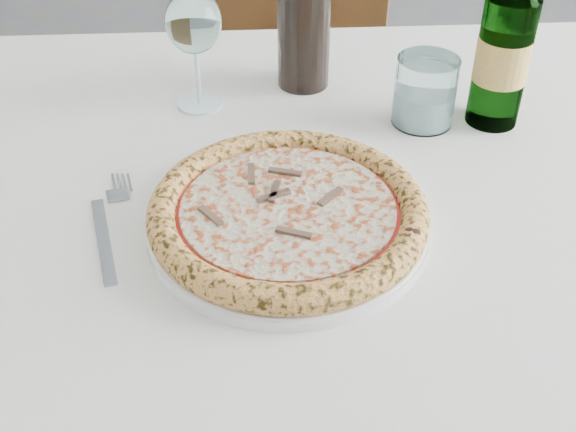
# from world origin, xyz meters

# --- Properties ---
(dining_table) EXTENTS (1.61, 1.01, 0.76)m
(dining_table) POSITION_xyz_m (-0.22, -0.11, 0.67)
(dining_table) COLOR brown
(dining_table) RESTS_ON floor
(chair_far) EXTENTS (0.50, 0.50, 0.93)m
(chair_far) POSITION_xyz_m (-0.21, 0.69, 0.53)
(chair_far) COLOR brown
(chair_far) RESTS_ON floor
(plate) EXTENTS (0.32, 0.32, 0.02)m
(plate) POSITION_xyz_m (-0.22, -0.21, 0.76)
(plate) COLOR white
(plate) RESTS_ON dining_table
(pizza) EXTENTS (0.32, 0.32, 0.03)m
(pizza) POSITION_xyz_m (-0.22, -0.21, 0.78)
(pizza) COLOR tan
(pizza) RESTS_ON plate
(fork) EXTENTS (0.06, 0.22, 0.00)m
(fork) POSITION_xyz_m (-0.42, -0.21, 0.76)
(fork) COLOR #9196A5
(fork) RESTS_ON dining_table
(wine_glass) EXTENTS (0.08, 0.08, 0.17)m
(wine_glass) POSITION_xyz_m (-0.35, 0.08, 0.88)
(wine_glass) COLOR white
(wine_glass) RESTS_ON dining_table
(tumbler) EXTENTS (0.09, 0.09, 0.10)m
(tumbler) POSITION_xyz_m (-0.03, 0.03, 0.80)
(tumbler) COLOR white
(tumbler) RESTS_ON dining_table
(beer_bottle) EXTENTS (0.07, 0.07, 0.28)m
(beer_bottle) POSITION_xyz_m (0.07, 0.03, 0.87)
(beer_bottle) COLOR #265521
(beer_bottle) RESTS_ON dining_table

